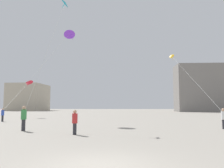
{
  "coord_description": "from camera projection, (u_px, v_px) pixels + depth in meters",
  "views": [
    {
      "loc": [
        0.58,
        -7.45,
        1.84
      ],
      "look_at": [
        0.0,
        23.18,
        4.74
      ],
      "focal_mm": 37.81,
      "sensor_mm": 36.0,
      "label": 1
    }
  ],
  "objects": [
    {
      "name": "ground_plane",
      "position": [
        98.0,
        166.0,
        7.25
      ],
      "size": [
        300.0,
        300.0,
        0.0
      ],
      "primitive_type": "plane",
      "color": "#9E9689"
    },
    {
      "name": "person_in_red",
      "position": [
        75.0,
        121.0,
        15.37
      ],
      "size": [
        0.35,
        0.35,
        1.61
      ],
      "rotation": [
        0.0,
        0.0,
        1.89
      ],
      "color": "#2D2D33",
      "rests_on": "ground_plane"
    },
    {
      "name": "person_in_green",
      "position": [
        24.0,
        117.0,
        17.68
      ],
      "size": [
        0.41,
        0.41,
        1.86
      ],
      "rotation": [
        0.0,
        0.0,
        4.1
      ],
      "color": "#2D2D33",
      "rests_on": "ground_plane"
    },
    {
      "name": "person_in_white",
      "position": [
        224.0,
        118.0,
        19.17
      ],
      "size": [
        0.36,
        0.36,
        1.67
      ],
      "rotation": [
        0.0,
        0.0,
        0.56
      ],
      "color": "#2D2D33",
      "rests_on": "ground_plane"
    },
    {
      "name": "person_in_blue",
      "position": [
        3.0,
        114.0,
        28.46
      ],
      "size": [
        0.35,
        0.35,
        1.61
      ],
      "rotation": [
        0.0,
        0.0,
        1.27
      ],
      "color": "#2D2D33",
      "rests_on": "ground_plane"
    },
    {
      "name": "kite_cyan_diamond",
      "position": [
        65.0,
        3.0,
        23.86
      ],
      "size": [
        2.25,
        5.86,
        11.53
      ],
      "color": "#1EB2C6"
    },
    {
      "name": "kite_amber_diamond",
      "position": [
        172.0,
        57.0,
        41.14
      ],
      "size": [
        1.64,
        22.39,
        9.84
      ],
      "color": "yellow"
    },
    {
      "name": "kite_violet_diamond",
      "position": [
        69.0,
        34.0,
        28.46
      ],
      "size": [
        8.91,
        1.51,
        9.7
      ],
      "color": "purple"
    },
    {
      "name": "kite_crimson_diamond",
      "position": [
        29.0,
        82.0,
        39.94
      ],
      "size": [
        1.87,
        11.94,
        5.03
      ],
      "color": "red"
    },
    {
      "name": "building_left_hall",
      "position": [
        29.0,
        97.0,
        100.65
      ],
      "size": [
        14.42,
        16.89,
        11.19
      ],
      "color": "#B2A893",
      "rests_on": "ground_plane"
    },
    {
      "name": "building_centre_hall",
      "position": [
        218.0,
        88.0,
        80.02
      ],
      "size": [
        28.3,
        10.06,
        15.93
      ],
      "color": "gray",
      "rests_on": "ground_plane"
    }
  ]
}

